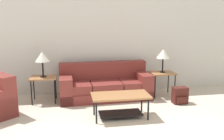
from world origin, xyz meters
TOP-DOWN VIEW (x-y plane):
  - wall_back at (0.00, 3.71)m, footprint 8.89×0.06m
  - couch at (-0.06, 3.14)m, footprint 2.13×0.94m
  - coffee_table at (0.06, 1.88)m, footprint 1.08×0.54m
  - side_table_left at (-1.44, 3.08)m, footprint 0.57×0.48m
  - side_table_right at (1.34, 3.08)m, footprint 0.57×0.48m
  - table_lamp_left at (-1.44, 3.08)m, footprint 0.31×0.31m
  - table_lamp_right at (1.34, 3.08)m, footprint 0.31×0.31m
  - backpack at (1.52, 2.45)m, footprint 0.32×0.27m

SIDE VIEW (x-z plane):
  - backpack at x=1.52m, z-range 0.00..0.36m
  - couch at x=-0.06m, z-range -0.11..0.71m
  - coffee_table at x=0.06m, z-range 0.11..0.56m
  - side_table_left at x=-1.44m, z-range 0.23..0.80m
  - side_table_right at x=1.34m, z-range 0.23..0.80m
  - table_lamp_left at x=-1.44m, z-range 0.73..1.30m
  - table_lamp_right at x=1.34m, z-range 0.73..1.30m
  - wall_back at x=0.00m, z-range 0.00..2.60m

